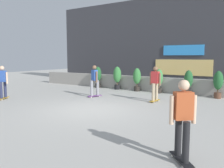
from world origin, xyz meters
name	(u,v)px	position (x,y,z in m)	size (l,w,h in m)	color
ground_plane	(92,109)	(0.00, 0.00, 0.00)	(48.00, 48.00, 0.00)	#B2AFA8
planter_wall	(151,84)	(0.00, 6.00, 0.45)	(18.00, 0.40, 0.90)	gray
building_backdrop	(173,42)	(0.00, 10.00, 3.25)	(20.00, 2.08, 6.50)	#38383D
potted_plant_0	(98,76)	(-3.81, 5.55, 0.84)	(0.49, 0.49, 1.46)	#2D2823
potted_plant_1	(117,76)	(-2.22, 5.55, 0.87)	(0.51, 0.51, 1.50)	black
potted_plant_2	(137,78)	(-0.78, 5.55, 0.83)	(0.49, 0.49, 1.44)	#2D2823
potted_plant_3	(159,79)	(0.67, 5.55, 0.82)	(0.48, 0.48, 1.43)	#2D2823
potted_plant_4	(188,81)	(2.38, 5.55, 0.81)	(0.47, 0.47, 1.41)	#2D2823
potted_plant_5	(218,83)	(3.89, 5.55, 0.82)	(0.48, 0.48, 1.43)	brown
skater_foreground	(95,79)	(-1.71, 2.42, 0.94)	(0.52, 0.81, 1.70)	#72338C
skater_by_wall_left	(155,82)	(1.52, 2.91, 0.94)	(0.56, 0.81, 1.70)	#BF8C26
skater_mid_plaza	(3,81)	(-5.16, -0.65, 0.94)	(0.53, 0.81, 1.70)	#BF8C26
skater_far_left	(183,117)	(4.47, -2.78, 0.94)	(0.67, 0.74, 1.70)	black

